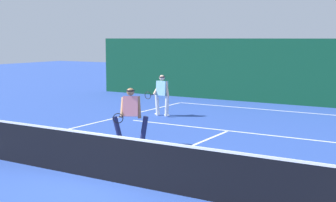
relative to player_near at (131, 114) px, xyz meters
name	(u,v)px	position (x,y,z in m)	size (l,w,h in m)	color
ground_plane	(107,181)	(1.61, -3.14, -0.93)	(80.00, 80.00, 0.00)	#2A489F
court_line_baseline_far	(278,110)	(1.61, 8.60, -0.92)	(9.65, 0.10, 0.01)	white
court_line_service	(228,131)	(1.61, 3.39, -0.92)	(7.87, 0.10, 0.01)	white
court_line_centre	(180,151)	(1.61, 0.06, -0.92)	(0.10, 6.40, 0.01)	white
tennis_net	(107,157)	(1.61, -3.14, -0.39)	(10.58, 0.09, 1.06)	#1E4723
player_near	(131,114)	(0.00, 0.00, 0.00)	(1.00, 1.06, 1.68)	#1E234C
player_far	(162,93)	(-1.95, 4.85, -0.02)	(0.80, 0.86, 1.65)	silver
tennis_ball	(189,165)	(2.59, -1.16, -0.89)	(0.07, 0.07, 0.07)	#D1E033
back_fence_windscreen	(293,72)	(1.61, 10.69, 0.62)	(22.03, 0.12, 3.09)	#0D442A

